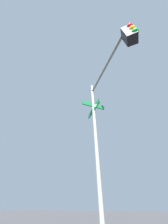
{
  "coord_description": "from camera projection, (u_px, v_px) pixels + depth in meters",
  "views": [
    {
      "loc": [
        -3.4,
        -5.97,
        1.29
      ],
      "look_at": [
        -5.84,
        -6.89,
        3.52
      ],
      "focal_mm": 17.71,
      "sensor_mm": 36.0,
      "label": 1
    }
  ],
  "objects": [
    {
      "name": "traffic_signal_near",
      "position": [
        109.0,
        91.0,
        3.59
      ],
      "size": [
        2.57,
        2.25,
        5.86
      ],
      "color": "slate",
      "rests_on": "ground_plane"
    }
  ]
}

